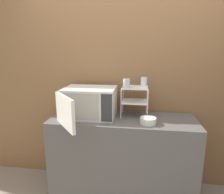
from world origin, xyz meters
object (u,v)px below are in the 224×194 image
Objects in this scene: dish_rack at (135,95)px; glass_back_right at (144,82)px; bowl at (148,121)px; glass_front_left at (126,83)px; microwave at (89,103)px.

dish_rack is 3.33× the size of glass_back_right.
glass_back_right is 0.61× the size of bowl.
dish_rack is at bearing 41.97° from glass_front_left.
glass_back_right reaches higher than microwave.
microwave is 2.27× the size of dish_rack.
glass_back_right is 0.47m from bowl.
dish_rack is at bearing 11.90° from microwave.
glass_back_right is (0.19, 0.16, 0.00)m from glass_front_left.
microwave is 7.57× the size of glass_back_right.
dish_rack is (0.49, 0.10, 0.08)m from microwave.
microwave is 0.46m from glass_front_left.
dish_rack reaches higher than bowl.
bowl is (0.64, -0.13, -0.13)m from microwave.
glass_front_left is 0.24m from glass_back_right.
glass_front_left reaches higher than dish_rack.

